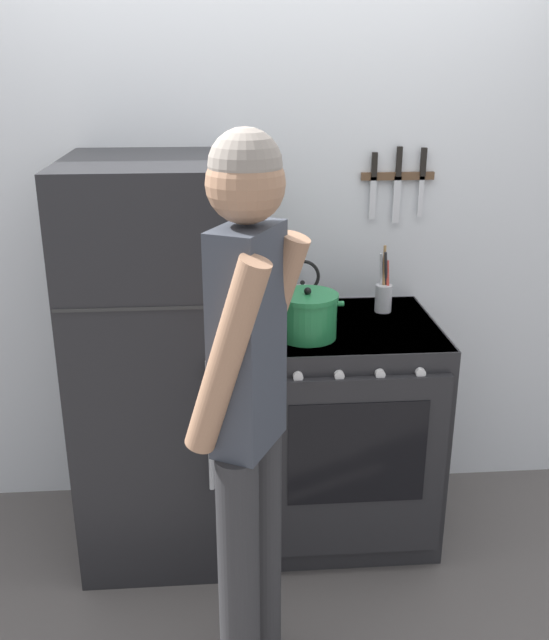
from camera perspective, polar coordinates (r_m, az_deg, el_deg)
The scene contains 9 objects.
ground_plane at distance 3.56m, azimuth -0.71°, elevation -12.80°, with size 14.00×14.00×0.00m, color #5B5654.
wall_back at distance 3.09m, azimuth -0.85°, elevation 7.79°, with size 10.00×0.06×2.55m.
refrigerator at distance 2.87m, azimuth -9.12°, elevation -3.40°, with size 0.64×0.73×1.60m.
stove_range at distance 3.04m, azimuth 5.41°, elevation -8.59°, with size 0.75×0.69×0.94m.
dutch_oven_pot at distance 2.70m, azimuth 2.64°, elevation 0.37°, with size 0.28×0.23×0.20m.
tea_kettle at distance 2.95m, azimuth 2.27°, elevation 1.74°, with size 0.23×0.19×0.23m.
utensil_jar at distance 3.02m, azimuth 8.72°, elevation 2.06°, with size 0.07×0.07×0.28m.
person at distance 2.06m, azimuth -2.09°, elevation -6.41°, with size 0.40×0.44×1.78m.
wall_knife_strip at distance 3.09m, azimuth 9.86°, elevation 11.37°, with size 0.31×0.03×0.32m.
Camera 1 is at (-0.19, -2.98, 1.94)m, focal length 40.00 mm.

